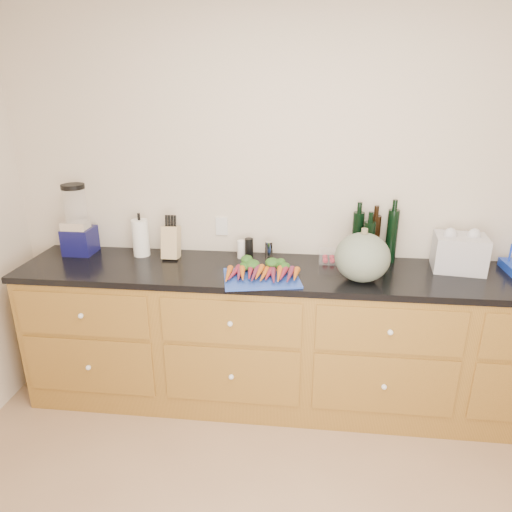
# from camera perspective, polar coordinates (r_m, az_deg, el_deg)

# --- Properties ---
(wall_back) EXTENTS (4.10, 0.05, 2.60)m
(wall_back) POSITION_cam_1_polar(r_m,az_deg,el_deg) (3.02, 7.06, 6.81)
(wall_back) COLOR beige
(wall_back) RESTS_ON ground
(cabinets) EXTENTS (3.60, 0.64, 0.90)m
(cabinets) POSITION_cam_1_polar(r_m,az_deg,el_deg) (3.03, 6.42, -10.49)
(cabinets) COLOR brown
(cabinets) RESTS_ON ground
(countertop) EXTENTS (3.64, 0.62, 0.04)m
(countertop) POSITION_cam_1_polar(r_m,az_deg,el_deg) (2.82, 6.78, -2.22)
(countertop) COLOR black
(countertop) RESTS_ON cabinets
(cutting_board) EXTENTS (0.49, 0.41, 0.01)m
(cutting_board) POSITION_cam_1_polar(r_m,az_deg,el_deg) (2.68, 0.68, -2.77)
(cutting_board) COLOR #2243B0
(cutting_board) RESTS_ON countertop
(carrots) EXTENTS (0.43, 0.29, 0.06)m
(carrots) POSITION_cam_1_polar(r_m,az_deg,el_deg) (2.70, 0.75, -1.93)
(carrots) COLOR #C65D17
(carrots) RESTS_ON cutting_board
(squash) EXTENTS (0.32, 0.32, 0.28)m
(squash) POSITION_cam_1_polar(r_m,az_deg,el_deg) (2.68, 13.15, -0.16)
(squash) COLOR #556353
(squash) RESTS_ON countertop
(blender_appliance) EXTENTS (0.19, 0.19, 0.47)m
(blender_appliance) POSITION_cam_1_polar(r_m,az_deg,el_deg) (3.26, -21.41, 3.76)
(blender_appliance) COLOR #0F0F4A
(blender_appliance) RESTS_ON countertop
(paper_towel) EXTENTS (0.11, 0.11, 0.24)m
(paper_towel) POSITION_cam_1_polar(r_m,az_deg,el_deg) (3.12, -14.22, 2.22)
(paper_towel) COLOR white
(paper_towel) RESTS_ON countertop
(knife_block) EXTENTS (0.11, 0.11, 0.21)m
(knife_block) POSITION_cam_1_polar(r_m,az_deg,el_deg) (3.04, -10.57, 1.70)
(knife_block) COLOR tan
(knife_block) RESTS_ON countertop
(grinder_salt) EXTENTS (0.05, 0.05, 0.12)m
(grinder_salt) POSITION_cam_1_polar(r_m,az_deg,el_deg) (2.99, -1.86, 0.84)
(grinder_salt) COLOR white
(grinder_salt) RESTS_ON countertop
(grinder_pepper) EXTENTS (0.05, 0.05, 0.14)m
(grinder_pepper) POSITION_cam_1_polar(r_m,az_deg,el_deg) (2.98, -0.87, 0.95)
(grinder_pepper) COLOR black
(grinder_pepper) RESTS_ON countertop
(canister_chrome) EXTENTS (0.05, 0.05, 0.12)m
(canister_chrome) POSITION_cam_1_polar(r_m,az_deg,el_deg) (2.97, 1.63, 0.71)
(canister_chrome) COLOR silver
(canister_chrome) RESTS_ON countertop
(tomato_box) EXTENTS (0.17, 0.13, 0.08)m
(tomato_box) POSITION_cam_1_polar(r_m,az_deg,el_deg) (2.97, 9.51, -0.03)
(tomato_box) COLOR white
(tomato_box) RESTS_ON countertop
(bottles) EXTENTS (0.28, 0.15, 0.34)m
(bottles) POSITION_cam_1_polar(r_m,az_deg,el_deg) (2.99, 14.45, 2.14)
(bottles) COLOR black
(bottles) RESTS_ON countertop
(grocery_bag) EXTENTS (0.33, 0.27, 0.22)m
(grocery_bag) POSITION_cam_1_polar(r_m,az_deg,el_deg) (3.04, 24.06, 0.35)
(grocery_bag) COLOR silver
(grocery_bag) RESTS_ON countertop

